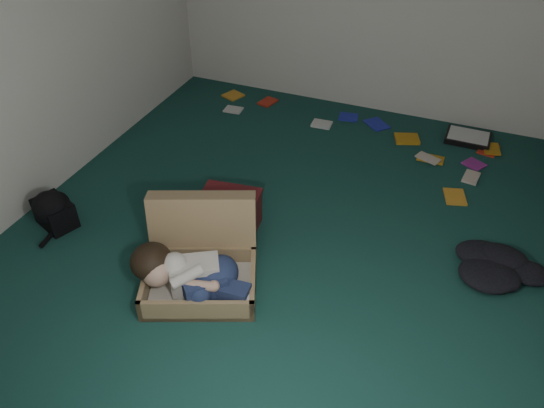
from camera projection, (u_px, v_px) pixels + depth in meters
The scene contains 10 objects.
floor at pixel (279, 228), 4.22m from camera, with size 4.50×4.50×0.00m, color #16413A.
wall_front at pixel (38, 339), 1.77m from camera, with size 4.50×4.50×0.00m, color white.
wall_left at pixel (34, 33), 4.00m from camera, with size 4.50×4.50×0.00m, color white.
suitcase at pixel (201, 258), 3.70m from camera, with size 0.98×0.97×0.56m.
person at pixel (190, 274), 3.52m from camera, with size 0.84×0.44×0.35m.
maroon_bin at pixel (229, 213), 4.12m from camera, with size 0.49×0.41×0.31m.
backpack at pixel (55, 212), 4.18m from camera, with size 0.40×0.32×0.24m, color black, non-canonical shape.
clothing_pile at pixel (507, 269), 3.75m from camera, with size 0.46×0.38×0.15m, color black, non-canonical shape.
paper_tray at pixel (468, 138), 5.25m from camera, with size 0.43×0.32×0.06m.
book_scatter at pixel (375, 136), 5.32m from camera, with size 3.00×1.26×0.02m.
Camera 1 is at (1.14, -2.99, 2.75)m, focal length 35.00 mm.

